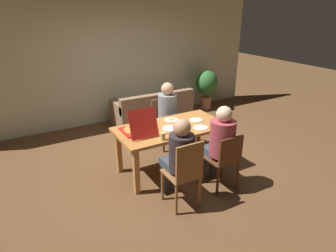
{
  "coord_description": "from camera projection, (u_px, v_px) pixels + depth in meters",
  "views": [
    {
      "loc": [
        -2.07,
        -3.54,
        2.45
      ],
      "look_at": [
        0.0,
        0.1,
        0.72
      ],
      "focal_mm": 30.82,
      "sensor_mm": 36.0,
      "label": 1
    }
  ],
  "objects": [
    {
      "name": "chair_0",
      "position": [
        185.0,
        172.0,
        3.62
      ],
      "size": [
        0.41,
        0.41,
        0.96
      ],
      "color": "brown",
      "rests_on": "ground"
    },
    {
      "name": "person_0",
      "position": [
        179.0,
        154.0,
        3.68
      ],
      "size": [
        0.32,
        0.53,
        1.21
      ],
      "color": "#38424B",
      "rests_on": "ground"
    },
    {
      "name": "chair_2",
      "position": [
        225.0,
        159.0,
        4.03
      ],
      "size": [
        0.41,
        0.41,
        0.86
      ],
      "color": "#572F19",
      "rests_on": "ground"
    },
    {
      "name": "pizza_box_0",
      "position": [
        138.0,
        129.0,
        4.21
      ],
      "size": [
        0.41,
        0.55,
        0.41
      ],
      "color": "red",
      "rests_on": "dining_table"
    },
    {
      "name": "plate_1",
      "position": [
        196.0,
        120.0,
        4.68
      ],
      "size": [
        0.21,
        0.21,
        0.01
      ],
      "color": "white",
      "rests_on": "dining_table"
    },
    {
      "name": "chair_1",
      "position": [
        165.0,
        121.0,
        5.4
      ],
      "size": [
        0.45,
        0.46,
        0.87
      ],
      "color": "brown",
      "rests_on": "ground"
    },
    {
      "name": "back_wall",
      "position": [
        111.0,
        59.0,
        6.3
      ],
      "size": [
        7.3,
        0.12,
        2.8
      ],
      "primitive_type": "cube",
      "color": "beige",
      "rests_on": "ground"
    },
    {
      "name": "drinking_glass_0",
      "position": [
        163.0,
        136.0,
        3.97
      ],
      "size": [
        0.08,
        0.08,
        0.11
      ],
      "primitive_type": "cylinder",
      "color": "#E7C166",
      "rests_on": "dining_table"
    },
    {
      "name": "potted_plant",
      "position": [
        206.0,
        85.0,
        7.24
      ],
      "size": [
        0.55,
        0.55,
        1.0
      ],
      "color": "#B37250",
      "rests_on": "ground"
    },
    {
      "name": "plate_0",
      "position": [
        171.0,
        128.0,
        4.36
      ],
      "size": [
        0.26,
        0.26,
        0.01
      ],
      "color": "white",
      "rests_on": "dining_table"
    },
    {
      "name": "person_2",
      "position": [
        220.0,
        140.0,
        4.03
      ],
      "size": [
        0.35,
        0.5,
        1.24
      ],
      "color": "#33404A",
      "rests_on": "ground"
    },
    {
      "name": "dining_table",
      "position": [
        171.0,
        132.0,
        4.47
      ],
      "size": [
        1.7,
        0.87,
        0.75
      ],
      "color": "#BF7939",
      "rests_on": "ground"
    },
    {
      "name": "ground_plane",
      "position": [
        171.0,
        169.0,
        4.72
      ],
      "size": [
        20.0,
        20.0,
        0.0
      ],
      "primitive_type": "plane",
      "color": "brown"
    },
    {
      "name": "plate_3",
      "position": [
        201.0,
        128.0,
        4.38
      ],
      "size": [
        0.22,
        0.22,
        0.01
      ],
      "color": "white",
      "rests_on": "dining_table"
    },
    {
      "name": "drinking_glass_1",
      "position": [
        224.0,
        120.0,
        4.48
      ],
      "size": [
        0.06,
        0.06,
        0.14
      ],
      "primitive_type": "cylinder",
      "color": "silver",
      "rests_on": "dining_table"
    },
    {
      "name": "plate_2",
      "position": [
        171.0,
        120.0,
        4.68
      ],
      "size": [
        0.23,
        0.23,
        0.03
      ],
      "color": "white",
      "rests_on": "dining_table"
    },
    {
      "name": "person_1",
      "position": [
        169.0,
        111.0,
        5.19
      ],
      "size": [
        0.34,
        0.55,
        1.23
      ],
      "color": "#3E3A49",
      "rests_on": "ground"
    },
    {
      "name": "couch",
      "position": [
        153.0,
        112.0,
        6.44
      ],
      "size": [
        1.71,
        0.8,
        0.77
      ],
      "color": "#8B6D52",
      "rests_on": "ground"
    }
  ]
}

